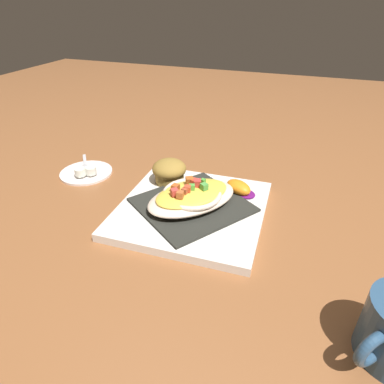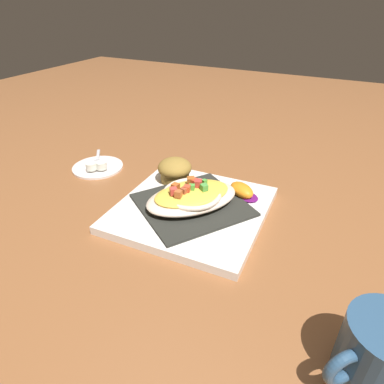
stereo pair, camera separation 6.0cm
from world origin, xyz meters
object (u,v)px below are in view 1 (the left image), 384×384
orange_garnish (239,188)px  square_plate (192,209)px  gratin_dish (192,196)px  creamer_saucer (86,172)px  spoon (85,167)px  muffin (169,171)px  creamer_cup_1 (91,170)px  creamer_cup_0 (80,172)px

orange_garnish → square_plate: bearing=45.9°
gratin_dish → orange_garnish: gratin_dish is taller
creamer_saucer → spoon: bearing=-52.6°
square_plate → gratin_dish: size_ratio=1.30×
muffin → spoon: 0.21m
creamer_saucer → spoon: size_ratio=1.43×
creamer_cup_1 → square_plate: bearing=168.2°
gratin_dish → creamer_saucer: (0.28, -0.07, -0.03)m
orange_garnish → creamer_cup_0: orange_garnish is taller
muffin → square_plate: bearing=136.9°
gratin_dish → creamer_saucer: 0.29m
muffin → creamer_cup_1: muffin is taller
muffin → creamer_cup_0: 0.20m
gratin_dish → spoon: size_ratio=2.48×
muffin → creamer_cup_1: bearing=5.1°
gratin_dish → creamer_cup_0: size_ratio=8.41×
creamer_cup_1 → spoon: bearing=-31.4°
gratin_dish → orange_garnish: size_ratio=2.76×
muffin → creamer_cup_0: (0.20, 0.03, -0.02)m
creamer_saucer → creamer_cup_1: (-0.02, 0.01, 0.01)m
gratin_dish → spoon: 0.29m
muffin → creamer_saucer: 0.21m
spoon → creamer_cup_0: (-0.01, 0.03, 0.00)m
square_plate → orange_garnish: size_ratio=3.59×
square_plate → gratin_dish: gratin_dish is taller
orange_garnish → creamer_cup_1: orange_garnish is taller
square_plate → orange_garnish: (-0.07, -0.07, 0.02)m
creamer_cup_0 → creamer_saucer: bearing=-78.4°
square_plate → creamer_cup_1: (0.26, -0.05, 0.01)m
square_plate → creamer_saucer: bearing=-13.1°
gratin_dish → creamer_cup_1: bearing=-11.8°
muffin → creamer_cup_0: muffin is taller
muffin → orange_garnish: bearing=-178.3°
square_plate → spoon: spoon is taller
creamer_cup_1 → creamer_saucer: bearing=-26.8°
orange_garnish → gratin_dish: bearing=45.9°
creamer_saucer → square_plate: bearing=166.9°
gratin_dish → orange_garnish: 0.10m
creamer_cup_1 → orange_garnish: bearing=-176.4°
orange_garnish → spoon: 0.36m
creamer_saucer → spoon: (0.00, -0.00, 0.01)m
muffin → spoon: muffin is taller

